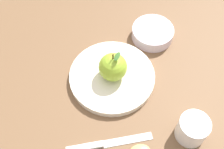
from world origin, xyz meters
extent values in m
plane|color=brown|center=(0.00, 0.00, 0.00)|extent=(2.40, 2.40, 0.00)
cylinder|color=silver|center=(0.01, 0.03, 0.01)|extent=(0.22, 0.22, 0.02)
torus|color=silver|center=(0.01, 0.03, 0.01)|extent=(0.22, 0.22, 0.01)
sphere|color=#8CB22D|center=(0.01, 0.03, 0.05)|extent=(0.07, 0.07, 0.07)
cylinder|color=#4C3319|center=(0.01, 0.03, 0.10)|extent=(0.00, 0.00, 0.02)
ellipsoid|color=#386628|center=(0.02, 0.03, 0.10)|extent=(0.02, 0.03, 0.01)
cylinder|color=silver|center=(0.09, 0.19, 0.02)|extent=(0.12, 0.12, 0.03)
torus|color=silver|center=(0.09, 0.19, 0.03)|extent=(0.12, 0.12, 0.01)
cylinder|color=#AB9FAF|center=(0.09, 0.19, 0.03)|extent=(0.09, 0.09, 0.01)
cylinder|color=white|center=(0.22, -0.08, 0.03)|extent=(0.07, 0.07, 0.06)
torus|color=white|center=(0.22, -0.08, 0.06)|extent=(0.07, 0.07, 0.01)
cylinder|color=#A4A4A6|center=(0.22, -0.08, 0.06)|extent=(0.05, 0.05, 0.01)
cube|color=silver|center=(0.08, -0.13, 0.00)|extent=(0.11, 0.06, 0.00)
cube|color=silver|center=(-0.01, -0.17, 0.01)|extent=(0.08, 0.05, 0.01)
camera|label=1|loc=(0.10, -0.36, 0.64)|focal=45.50mm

